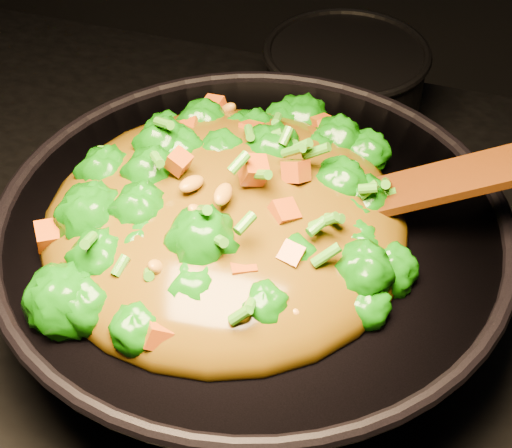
% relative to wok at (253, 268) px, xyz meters
% --- Properties ---
extents(wok, '(0.58, 0.58, 0.13)m').
position_rel_wok_xyz_m(wok, '(0.00, 0.00, 0.00)').
color(wok, black).
rests_on(wok, stovetop).
extents(stir_fry, '(0.38, 0.38, 0.11)m').
position_rel_wok_xyz_m(stir_fry, '(-0.02, -0.02, 0.12)').
color(stir_fry, '#116707').
rests_on(stir_fry, wok).
extents(spatula, '(0.29, 0.12, 0.12)m').
position_rel_wok_xyz_m(spatula, '(0.15, 0.04, 0.12)').
color(spatula, '#340E07').
rests_on(spatula, wok).
extents(back_pot, '(0.26, 0.26, 0.11)m').
position_rel_wok_xyz_m(back_pot, '(0.01, 0.34, -0.01)').
color(back_pot, black).
rests_on(back_pot, stovetop).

